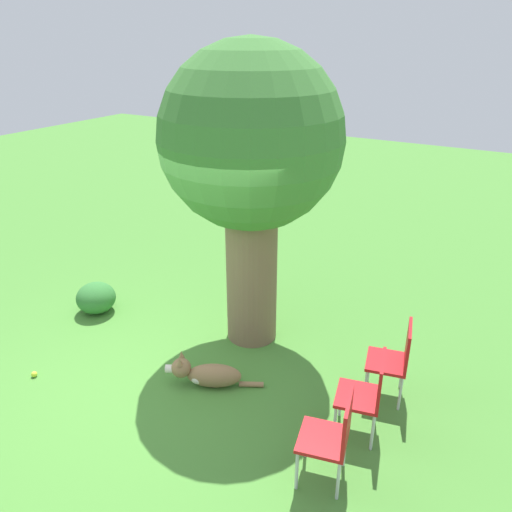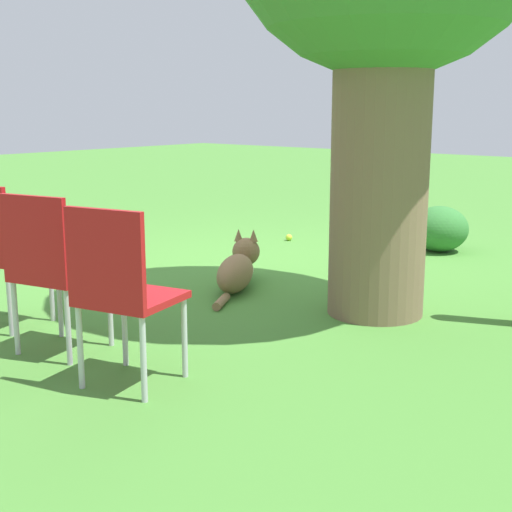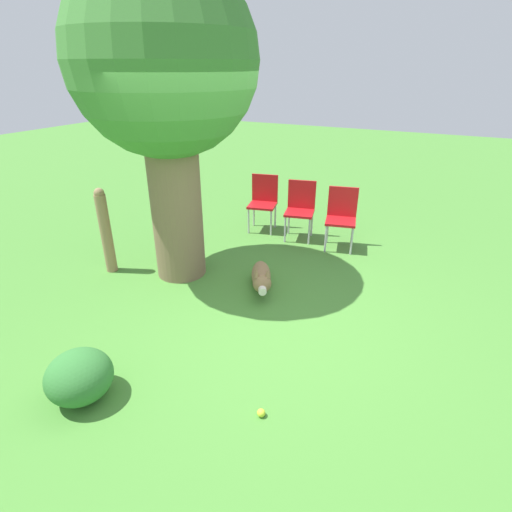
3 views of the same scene
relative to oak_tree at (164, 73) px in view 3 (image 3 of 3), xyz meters
The scene contains 9 objects.
ground_plane 2.88m from the oak_tree, 108.71° to the right, with size 30.00×30.00×0.00m, color #478433.
oak_tree is the anchor object (origin of this frame).
dog 2.59m from the oak_tree, 85.91° to the right, with size 1.02×0.61×0.42m.
fence_post 2.12m from the oak_tree, 113.21° to the left, with size 0.14×0.14×1.16m.
red_chair_0 3.13m from the oak_tree, 42.85° to the right, with size 0.51×0.52×0.92m.
red_chair_1 2.88m from the oak_tree, 27.63° to the right, with size 0.51×0.52×0.92m.
red_chair_2 2.77m from the oak_tree, ahead, with size 0.51×0.52×0.92m.
tennis_ball 3.63m from the oak_tree, 130.59° to the right, with size 0.07×0.07×0.07m.
low_shrub 3.23m from the oak_tree, 165.12° to the right, with size 0.55×0.55×0.44m.
Camera 3 is at (-3.39, -1.66, 2.56)m, focal length 28.00 mm.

